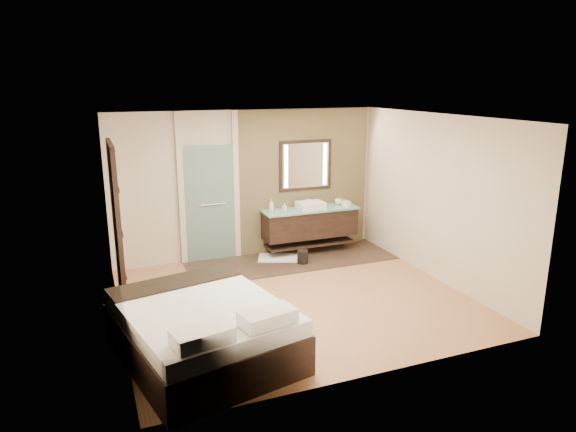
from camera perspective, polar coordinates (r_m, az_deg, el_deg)
name	(u,v)px	position (r m, az deg, el deg)	size (l,w,h in m)	color
floor	(295,299)	(7.86, 0.74, -9.15)	(5.00, 5.00, 0.00)	#A66E45
tile_strip	(292,260)	(9.45, 0.43, -4.93)	(3.80, 1.30, 0.01)	#31211B
stone_wall	(304,180)	(9.83, 1.81, 3.96)	(2.60, 0.08, 2.70)	tan
vanity	(310,223)	(9.74, 2.46, -0.79)	(1.85, 0.55, 0.88)	black
mirror_unit	(305,165)	(9.73, 1.95, 5.65)	(1.06, 0.04, 0.96)	black
frosted_door	(210,199)	(9.30, -8.71, 1.88)	(1.10, 0.12, 2.70)	#A4CFC6
shoji_partition	(117,228)	(7.52, -18.43, -1.26)	(0.06, 1.20, 2.40)	black
bed	(203,330)	(6.27, -9.44, -12.38)	(2.14, 2.47, 0.83)	black
bath_mat	(278,258)	(9.54, -1.10, -4.65)	(0.72, 0.50, 0.02)	white
waste_bin	(303,257)	(9.25, 1.64, -4.58)	(0.20, 0.20, 0.25)	black
tissue_box	(347,204)	(9.88, 6.52, 1.36)	(0.12, 0.12, 0.10)	white
soap_bottle_a	(272,206)	(9.39, -1.84, 1.16)	(0.09, 0.09, 0.23)	silver
soap_bottle_b	(285,207)	(9.44, -0.38, 0.99)	(0.07, 0.07, 0.15)	#B2B2B2
soap_bottle_c	(344,202)	(9.90, 6.21, 1.50)	(0.11, 0.11, 0.14)	#A3CDC5
cup	(339,202)	(10.02, 5.63, 1.59)	(0.14, 0.14, 0.11)	white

